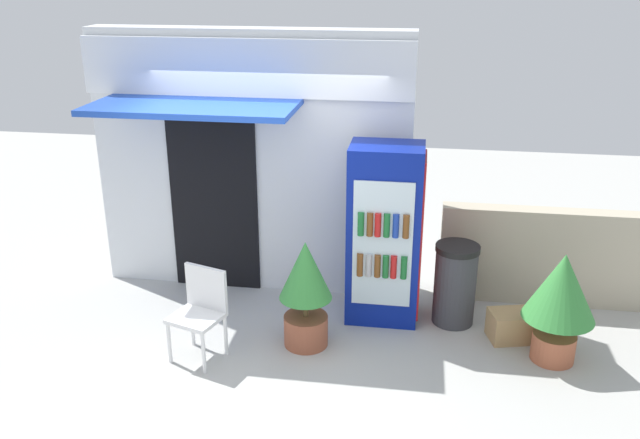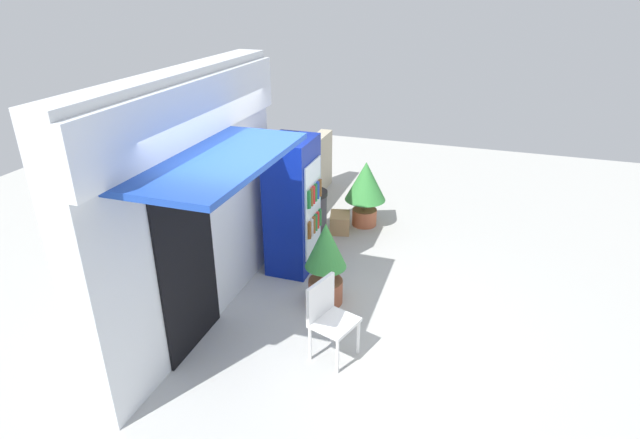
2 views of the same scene
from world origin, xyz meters
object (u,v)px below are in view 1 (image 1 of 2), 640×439
plastic_chair (201,307)px  cardboard_box (510,326)px  drink_cooler (385,234)px  potted_plant_curbside (561,295)px  potted_plant_near_shop (306,287)px  trash_bin (455,284)px

plastic_chair → cardboard_box: plastic_chair is taller
drink_cooler → potted_plant_curbside: 1.79m
potted_plant_near_shop → trash_bin: 1.62m
potted_plant_near_shop → cardboard_box: potted_plant_near_shop is taller
potted_plant_curbside → trash_bin: potted_plant_curbside is taller
potted_plant_curbside → cardboard_box: (-0.36, 0.32, -0.54)m
drink_cooler → trash_bin: size_ratio=2.16×
potted_plant_curbside → trash_bin: bearing=147.2°
plastic_chair → potted_plant_curbside: 3.35m
potted_plant_curbside → cardboard_box: potted_plant_curbside is taller
plastic_chair → potted_plant_near_shop: 1.01m
potted_plant_near_shop → cardboard_box: size_ratio=2.70×
potted_plant_curbside → cardboard_box: size_ratio=2.70×
potted_plant_near_shop → cardboard_box: (2.01, 0.40, -0.48)m
potted_plant_near_shop → trash_bin: size_ratio=1.26×
potted_plant_near_shop → cardboard_box: 2.10m
potted_plant_curbside → potted_plant_near_shop: bearing=-177.9°
drink_cooler → trash_bin: bearing=-1.3°
drink_cooler → potted_plant_curbside: bearing=-20.1°
cardboard_box → trash_bin: bearing=153.7°
plastic_chair → potted_plant_curbside: potted_plant_curbside is taller
trash_bin → cardboard_box: size_ratio=2.14×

